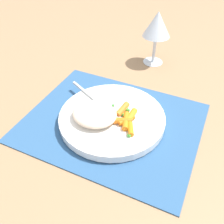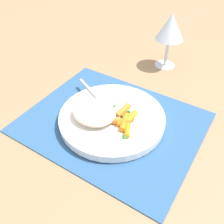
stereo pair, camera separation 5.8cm
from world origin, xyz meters
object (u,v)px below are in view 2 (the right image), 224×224
object	(u,v)px
carrot_portion	(122,120)
wine_glass	(169,28)
plate	(112,118)
fork	(103,104)
rice_mound	(94,112)

from	to	relation	value
carrot_portion	wine_glass	world-z (taller)	wine_glass
plate	fork	distance (m)	0.04
plate	fork	xyz separation A→B (m)	(-0.04, 0.02, 0.01)
plate	fork	world-z (taller)	fork
carrot_portion	fork	size ratio (longest dim) A/B	0.50
carrot_portion	fork	bearing A→B (deg)	160.29
rice_mound	fork	world-z (taller)	rice_mound
plate	carrot_portion	world-z (taller)	carrot_portion
carrot_portion	plate	bearing A→B (deg)	168.91
fork	wine_glass	distance (m)	0.32
plate	rice_mound	xyz separation A→B (m)	(-0.03, -0.03, 0.02)
plate	wine_glass	bearing A→B (deg)	90.82
carrot_portion	wine_glass	distance (m)	0.34
plate	carrot_portion	bearing A→B (deg)	-11.09
carrot_portion	wine_glass	xyz separation A→B (m)	(-0.04, 0.33, 0.09)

